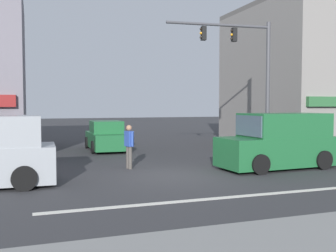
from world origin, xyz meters
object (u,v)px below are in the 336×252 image
traffic_light_mast (248,66)px  van_parked_curbside (279,142)px  sedan_waiting_far (106,137)px  pedestrian_mid_crossing (129,144)px

traffic_light_mast → van_parked_curbside: bearing=-96.0°
traffic_light_mast → sedan_waiting_far: bearing=136.4°
van_parked_curbside → pedestrian_mid_crossing: 5.77m
pedestrian_mid_crossing → traffic_light_mast: bearing=10.7°
van_parked_curbside → pedestrian_mid_crossing: size_ratio=2.81×
traffic_light_mast → pedestrian_mid_crossing: bearing=-169.3°
van_parked_curbside → sedan_waiting_far: bearing=122.8°
traffic_light_mast → sedan_waiting_far: (-5.53, 5.26, -3.46)m
sedan_waiting_far → pedestrian_mid_crossing: 6.37m
traffic_light_mast → van_parked_curbside: traffic_light_mast is taller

